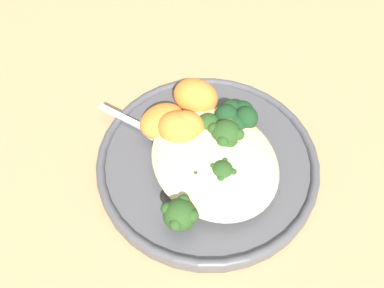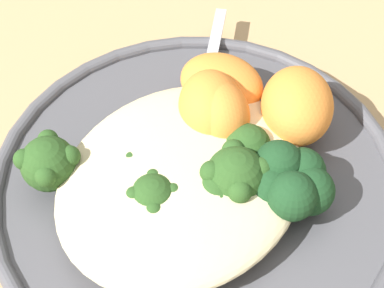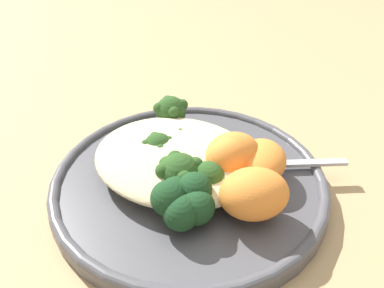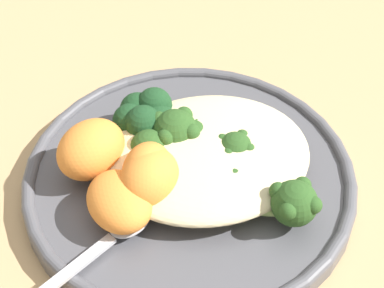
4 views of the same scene
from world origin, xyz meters
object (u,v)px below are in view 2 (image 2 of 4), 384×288
at_px(broccoli_stalk_1, 151,155).
at_px(kale_tuft, 290,182).
at_px(broccoli_stalk_2, 161,183).
at_px(sweet_potato_chunk_3, 217,112).
at_px(broccoli_stalk_4, 231,173).
at_px(spoon, 207,78).
at_px(broccoli_stalk_3, 206,173).
at_px(quinoa_mound, 184,178).
at_px(broccoli_stalk_0, 64,161).
at_px(sweet_potato_chunk_0, 211,107).
at_px(sweet_potato_chunk_1, 222,83).
at_px(plate, 197,185).
at_px(sweet_potato_chunk_2, 297,106).
at_px(broccoli_stalk_5, 232,145).

distance_m(broccoli_stalk_1, kale_tuft, 0.10).
distance_m(broccoli_stalk_1, broccoli_stalk_2, 0.03).
xyz_separation_m(broccoli_stalk_2, sweet_potato_chunk_3, (0.07, 0.01, 0.01)).
bearing_deg(broccoli_stalk_4, kale_tuft, 44.16).
bearing_deg(spoon, broccoli_stalk_2, 172.44).
distance_m(broccoli_stalk_3, kale_tuft, 0.06).
distance_m(quinoa_mound, broccoli_stalk_0, 0.08).
distance_m(broccoli_stalk_1, sweet_potato_chunk_3, 0.06).
height_order(broccoli_stalk_3, sweet_potato_chunk_3, sweet_potato_chunk_3).
bearing_deg(broccoli_stalk_3, sweet_potato_chunk_0, 155.11).
height_order(quinoa_mound, sweet_potato_chunk_1, sweet_potato_chunk_1).
relative_size(plate, broccoli_stalk_4, 3.33).
bearing_deg(spoon, broccoli_stalk_4, -162.71).
xyz_separation_m(broccoli_stalk_0, sweet_potato_chunk_1, (0.13, -0.04, -0.00)).
height_order(broccoli_stalk_2, spoon, broccoli_stalk_2).
bearing_deg(broccoli_stalk_3, sweet_potato_chunk_2, 107.59).
bearing_deg(broccoli_stalk_3, sweet_potato_chunk_1, 150.49).
xyz_separation_m(quinoa_mound, broccoli_stalk_0, (-0.04, 0.07, 0.00)).
xyz_separation_m(sweet_potato_chunk_0, spoon, (0.04, 0.03, -0.02)).
bearing_deg(quinoa_mound, sweet_potato_chunk_1, 21.56).
distance_m(broccoli_stalk_2, sweet_potato_chunk_3, 0.07).
xyz_separation_m(sweet_potato_chunk_0, sweet_potato_chunk_1, (0.03, 0.01, -0.01)).
relative_size(broccoli_stalk_3, sweet_potato_chunk_3, 1.85).
distance_m(sweet_potato_chunk_0, sweet_potato_chunk_3, 0.01).
relative_size(broccoli_stalk_2, spoon, 0.92).
distance_m(broccoli_stalk_1, broccoli_stalk_5, 0.06).
bearing_deg(plate, broccoli_stalk_5, -15.07).
bearing_deg(spoon, broccoli_stalk_5, -158.51).
bearing_deg(broccoli_stalk_5, broccoli_stalk_4, -67.80).
relative_size(sweet_potato_chunk_2, sweet_potato_chunk_3, 1.26).
distance_m(plate, quinoa_mound, 0.03).
xyz_separation_m(sweet_potato_chunk_2, sweet_potato_chunk_3, (-0.04, 0.04, -0.00)).
distance_m(broccoli_stalk_1, sweet_potato_chunk_1, 0.08).
height_order(broccoli_stalk_4, sweet_potato_chunk_3, sweet_potato_chunk_3).
bearing_deg(sweet_potato_chunk_2, broccoli_stalk_4, 178.58).
height_order(broccoli_stalk_4, spoon, broccoli_stalk_4).
relative_size(broccoli_stalk_1, broccoli_stalk_4, 0.87).
height_order(broccoli_stalk_3, spoon, broccoli_stalk_3).
bearing_deg(broccoli_stalk_2, sweet_potato_chunk_3, 163.19).
relative_size(kale_tuft, spoon, 0.54).
relative_size(broccoli_stalk_0, kale_tuft, 1.94).
distance_m(quinoa_mound, sweet_potato_chunk_1, 0.09).
xyz_separation_m(plate, broccoli_stalk_1, (-0.01, 0.03, 0.02)).
height_order(plate, quinoa_mound, quinoa_mound).
distance_m(sweet_potato_chunk_2, sweet_potato_chunk_3, 0.06).
height_order(broccoli_stalk_0, sweet_potato_chunk_2, sweet_potato_chunk_2).
bearing_deg(plate, broccoli_stalk_0, 129.21).
bearing_deg(plate, sweet_potato_chunk_1, 25.69).
xyz_separation_m(quinoa_mound, sweet_potato_chunk_2, (0.09, -0.03, 0.01)).
height_order(broccoli_stalk_3, kale_tuft, kale_tuft).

